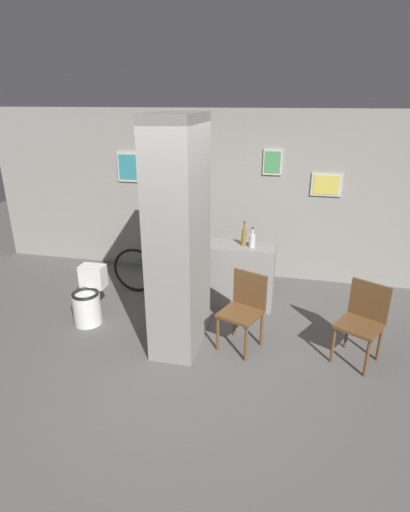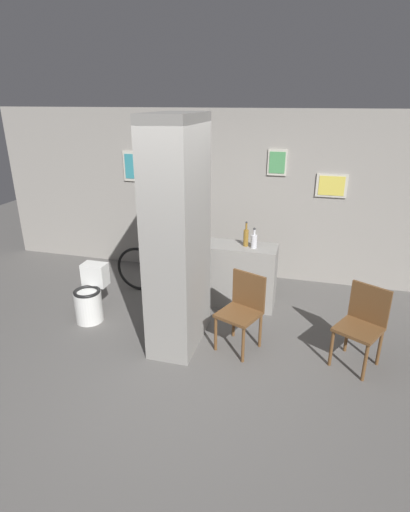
% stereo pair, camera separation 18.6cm
% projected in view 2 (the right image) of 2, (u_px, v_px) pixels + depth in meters
% --- Properties ---
extents(ground_plane, '(14.00, 14.00, 0.00)m').
position_uv_depth(ground_plane, '(179.00, 364.00, 4.38)').
color(ground_plane, '#5B5956').
extents(wall_back, '(8.00, 0.09, 2.60)m').
position_uv_depth(wall_back, '(230.00, 196.00, 6.27)').
color(wall_back, gray).
rests_on(wall_back, ground_plane).
extents(pillar_center, '(0.52, 0.99, 2.60)m').
position_uv_depth(pillar_center, '(178.00, 238.00, 4.38)').
color(pillar_center, gray).
rests_on(pillar_center, ground_plane).
extents(counter_shelf, '(1.20, 0.44, 0.88)m').
position_uv_depth(counter_shelf, '(232.00, 275.00, 5.55)').
color(counter_shelf, gray).
rests_on(counter_shelf, ground_plane).
extents(toilet, '(0.35, 0.51, 0.71)m').
position_uv_depth(toilet, '(90.00, 297.00, 5.20)').
color(toilet, white).
rests_on(toilet, ground_plane).
extents(chair_near_pillar, '(0.55, 0.55, 0.89)m').
position_uv_depth(chair_near_pillar, '(242.00, 308.00, 4.55)').
color(chair_near_pillar, brown).
rests_on(chair_near_pillar, ground_plane).
extents(chair_by_doorway, '(0.58, 0.58, 0.89)m').
position_uv_depth(chair_by_doorway, '(362.00, 322.00, 4.25)').
color(chair_by_doorway, brown).
rests_on(chair_by_doorway, ground_plane).
extents(bicycle, '(1.66, 0.42, 0.74)m').
position_uv_depth(bicycle, '(169.00, 272.00, 5.86)').
color(bicycle, black).
rests_on(bicycle, ground_plane).
extents(bottle_tall, '(0.07, 0.07, 0.34)m').
position_uv_depth(bottle_tall, '(246.00, 237.00, 5.31)').
color(bottle_tall, olive).
rests_on(bottle_tall, counter_shelf).
extents(bottle_short, '(0.08, 0.08, 0.28)m').
position_uv_depth(bottle_short, '(254.00, 241.00, 5.25)').
color(bottle_short, silver).
rests_on(bottle_short, counter_shelf).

